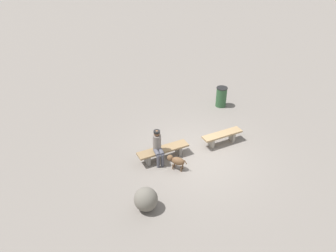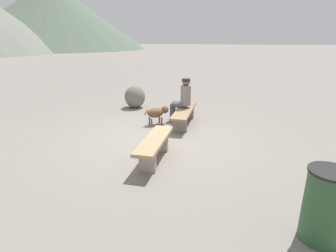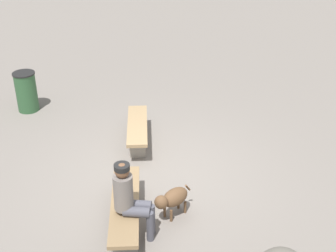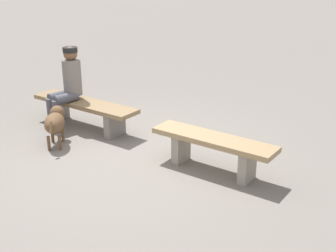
{
  "view_description": "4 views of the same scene",
  "coord_description": "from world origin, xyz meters",
  "px_view_note": "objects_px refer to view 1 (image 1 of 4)",
  "views": [
    {
      "loc": [
        4.95,
        8.75,
        7.64
      ],
      "look_at": [
        0.64,
        -1.32,
        0.69
      ],
      "focal_mm": 36.85,
      "sensor_mm": 36.0,
      "label": 1
    },
    {
      "loc": [
        -5.71,
        -1.97,
        2.3
      ],
      "look_at": [
        -0.53,
        -0.45,
        0.52
      ],
      "focal_mm": 28.44,
      "sensor_mm": 36.0,
      "label": 2
    },
    {
      "loc": [
        6.74,
        0.31,
        4.77
      ],
      "look_at": [
        -1.03,
        0.24,
        0.49
      ],
      "focal_mm": 49.21,
      "sensor_mm": 36.0,
      "label": 3
    },
    {
      "loc": [
        -3.88,
        3.88,
        2.5
      ],
      "look_at": [
        -0.46,
        -0.38,
        0.43
      ],
      "focal_mm": 47.09,
      "sensor_mm": 36.0,
      "label": 4
    }
  ],
  "objects_px": {
    "bench_right": "(163,151)",
    "boulder": "(146,199)",
    "bench_left": "(222,136)",
    "dog": "(176,161)",
    "trash_bin": "(221,97)",
    "seated_person": "(158,145)"
  },
  "relations": [
    {
      "from": "bench_left",
      "to": "bench_right",
      "type": "bearing_deg",
      "value": -3.97
    },
    {
      "from": "bench_left",
      "to": "seated_person",
      "type": "bearing_deg",
      "value": -1.65
    },
    {
      "from": "dog",
      "to": "bench_left",
      "type": "bearing_deg",
      "value": -116.13
    },
    {
      "from": "dog",
      "to": "trash_bin",
      "type": "relative_size",
      "value": 0.64
    },
    {
      "from": "seated_person",
      "to": "boulder",
      "type": "xyz_separation_m",
      "value": [
        1.17,
        1.96,
        -0.34
      ]
    },
    {
      "from": "bench_left",
      "to": "boulder",
      "type": "bearing_deg",
      "value": 24.81
    },
    {
      "from": "bench_right",
      "to": "trash_bin",
      "type": "bearing_deg",
      "value": -149.94
    },
    {
      "from": "bench_right",
      "to": "boulder",
      "type": "bearing_deg",
      "value": 52.44
    },
    {
      "from": "bench_right",
      "to": "boulder",
      "type": "height_order",
      "value": "boulder"
    },
    {
      "from": "dog",
      "to": "trash_bin",
      "type": "bearing_deg",
      "value": -91.85
    },
    {
      "from": "seated_person",
      "to": "bench_left",
      "type": "bearing_deg",
      "value": -173.07
    },
    {
      "from": "bench_right",
      "to": "trash_bin",
      "type": "distance_m",
      "value": 4.68
    },
    {
      "from": "boulder",
      "to": "trash_bin",
      "type": "bearing_deg",
      "value": -138.81
    },
    {
      "from": "bench_left",
      "to": "seated_person",
      "type": "relative_size",
      "value": 1.29
    },
    {
      "from": "bench_left",
      "to": "dog",
      "type": "xyz_separation_m",
      "value": [
        2.21,
        0.69,
        0.01
      ]
    },
    {
      "from": "bench_left",
      "to": "trash_bin",
      "type": "relative_size",
      "value": 1.78
    },
    {
      "from": "bench_left",
      "to": "seated_person",
      "type": "xyz_separation_m",
      "value": [
        2.65,
        0.08,
        0.37
      ]
    },
    {
      "from": "bench_left",
      "to": "trash_bin",
      "type": "bearing_deg",
      "value": -123.27
    },
    {
      "from": "bench_left",
      "to": "boulder",
      "type": "height_order",
      "value": "boulder"
    },
    {
      "from": "seated_person",
      "to": "boulder",
      "type": "relative_size",
      "value": 1.67
    },
    {
      "from": "bench_right",
      "to": "trash_bin",
      "type": "height_order",
      "value": "trash_bin"
    },
    {
      "from": "trash_bin",
      "to": "boulder",
      "type": "relative_size",
      "value": 1.21
    }
  ]
}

